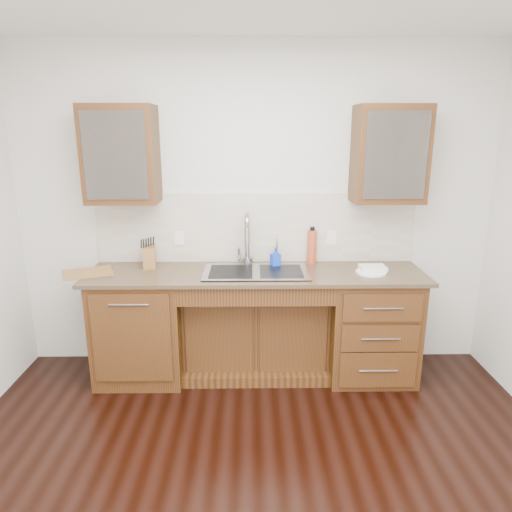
{
  "coord_description": "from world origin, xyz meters",
  "views": [
    {
      "loc": [
        -0.04,
        -2.07,
        2.01
      ],
      "look_at": [
        0.0,
        1.4,
        1.05
      ],
      "focal_mm": 32.0,
      "sensor_mm": 36.0,
      "label": 1
    }
  ],
  "objects_px": {
    "water_bottle": "(312,247)",
    "cutting_board": "(88,273)",
    "knife_block": "(149,257)",
    "plate": "(371,272)",
    "soap_bottle": "(275,257)"
  },
  "relations": [
    {
      "from": "knife_block",
      "to": "cutting_board",
      "type": "bearing_deg",
      "value": -168.27
    },
    {
      "from": "plate",
      "to": "knife_block",
      "type": "relative_size",
      "value": 1.36
    },
    {
      "from": "plate",
      "to": "water_bottle",
      "type": "bearing_deg",
      "value": 146.0
    },
    {
      "from": "water_bottle",
      "to": "cutting_board",
      "type": "bearing_deg",
      "value": -171.14
    },
    {
      "from": "soap_bottle",
      "to": "knife_block",
      "type": "bearing_deg",
      "value": 157.4
    },
    {
      "from": "plate",
      "to": "knife_block",
      "type": "distance_m",
      "value": 1.81
    },
    {
      "from": "knife_block",
      "to": "cutting_board",
      "type": "xyz_separation_m",
      "value": [
        -0.46,
        -0.18,
        -0.08
      ]
    },
    {
      "from": "water_bottle",
      "to": "plate",
      "type": "bearing_deg",
      "value": -34.0
    },
    {
      "from": "soap_bottle",
      "to": "knife_block",
      "type": "distance_m",
      "value": 1.04
    },
    {
      "from": "soap_bottle",
      "to": "water_bottle",
      "type": "height_order",
      "value": "water_bottle"
    },
    {
      "from": "cutting_board",
      "to": "plate",
      "type": "bearing_deg",
      "value": -0.32
    },
    {
      "from": "soap_bottle",
      "to": "cutting_board",
      "type": "xyz_separation_m",
      "value": [
        -1.5,
        -0.19,
        -0.07
      ]
    },
    {
      "from": "knife_block",
      "to": "cutting_board",
      "type": "distance_m",
      "value": 0.5
    },
    {
      "from": "water_bottle",
      "to": "knife_block",
      "type": "relative_size",
      "value": 1.6
    },
    {
      "from": "plate",
      "to": "cutting_board",
      "type": "relative_size",
      "value": 0.65
    }
  ]
}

